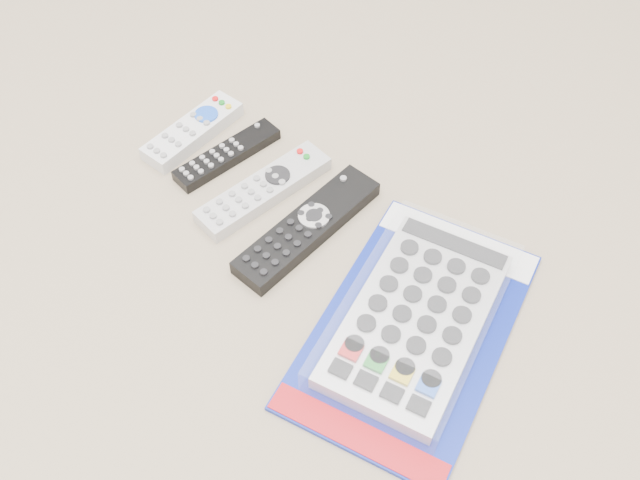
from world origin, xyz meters
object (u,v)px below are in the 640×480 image
Objects in this scene: remote_slim_black at (226,155)px; remote_large_black at (307,227)px; remote_small_grey at (193,131)px; remote_silver_dvd at (263,190)px; jumbo_remote_packaged at (416,318)px.

remote_large_black is (0.17, -0.03, 0.00)m from remote_slim_black.
remote_small_grey and remote_large_black have the same top height.
remote_small_grey is 0.79× the size of remote_silver_dvd.
remote_small_grey reaches higher than remote_slim_black.
remote_silver_dvd is 0.55× the size of jumbo_remote_packaged.
remote_large_black is (0.24, -0.03, 0.00)m from remote_small_grey.
remote_large_black is at bearing 0.33° from remote_silver_dvd.
jumbo_remote_packaged is at bearing 0.31° from remote_silver_dvd.
remote_silver_dvd is (0.15, -0.02, -0.00)m from remote_small_grey.
jumbo_remote_packaged reaches higher than remote_slim_black.
remote_slim_black is 0.17m from remote_large_black.
jumbo_remote_packaged is at bearing -5.59° from remote_large_black.
remote_silver_dvd is (0.08, -0.02, 0.00)m from remote_slim_black.
remote_slim_black is (0.07, -0.00, -0.00)m from remote_small_grey.
remote_small_grey is 0.71× the size of remote_large_black.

